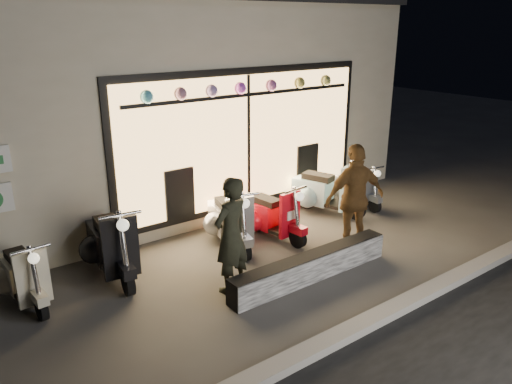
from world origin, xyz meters
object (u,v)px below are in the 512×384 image
scooter_red (268,214)px  woman (355,198)px  scooter_silver (229,219)px  graffiti_barrier (311,267)px  man (231,235)px

scooter_red → woman: 1.61m
scooter_silver → graffiti_barrier: bearing=-68.3°
man → scooter_silver: bearing=-136.9°
scooter_silver → woman: 2.17m
woman → graffiti_barrier: bearing=30.7°
scooter_silver → scooter_red: scooter_silver is taller
scooter_silver → scooter_red: 0.75m
scooter_silver → scooter_red: (0.73, -0.17, -0.02)m
scooter_red → woman: (0.77, -1.31, 0.51)m
scooter_silver → man: bearing=-108.1°
scooter_silver → woman: bearing=-30.4°
scooter_silver → man: 1.69m
scooter_silver → man: man is taller
man → woman: bearing=163.0°
man → woman: size_ratio=0.92×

